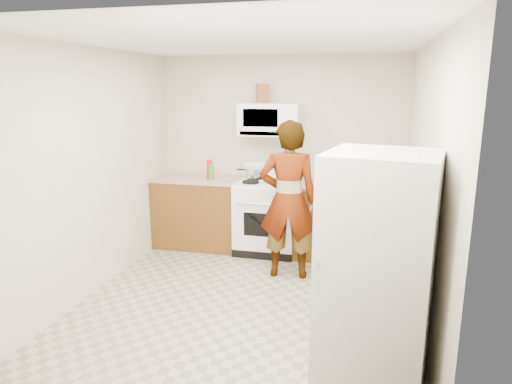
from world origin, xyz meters
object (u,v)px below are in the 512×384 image
(kettle, at_px, (349,175))
(person, at_px, (288,200))
(fridge, at_px, (377,277))
(saucepan, at_px, (253,173))
(gas_range, at_px, (267,215))
(microwave, at_px, (270,119))

(kettle, bearing_deg, person, -129.96)
(fridge, relative_size, saucepan, 8.40)
(gas_range, distance_m, fridge, 2.90)
(microwave, distance_m, fridge, 3.11)
(microwave, relative_size, fridge, 0.45)
(microwave, bearing_deg, kettle, -0.25)
(gas_range, bearing_deg, person, -61.39)
(person, bearing_deg, microwave, -72.97)
(gas_range, relative_size, kettle, 5.55)
(microwave, height_order, fridge, microwave)
(fridge, bearing_deg, saucepan, 130.67)
(microwave, height_order, kettle, microwave)
(person, height_order, saucepan, person)
(person, distance_m, fridge, 2.06)
(microwave, xyz_separation_m, kettle, (1.01, -0.00, -0.66))
(gas_range, xyz_separation_m, microwave, (0.00, 0.13, 1.21))
(saucepan, bearing_deg, gas_range, -28.63)
(gas_range, height_order, kettle, kettle)
(fridge, relative_size, kettle, 8.35)
(microwave, height_order, saucepan, microwave)
(microwave, xyz_separation_m, fridge, (1.31, -2.69, -0.85))
(gas_range, height_order, fridge, fridge)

